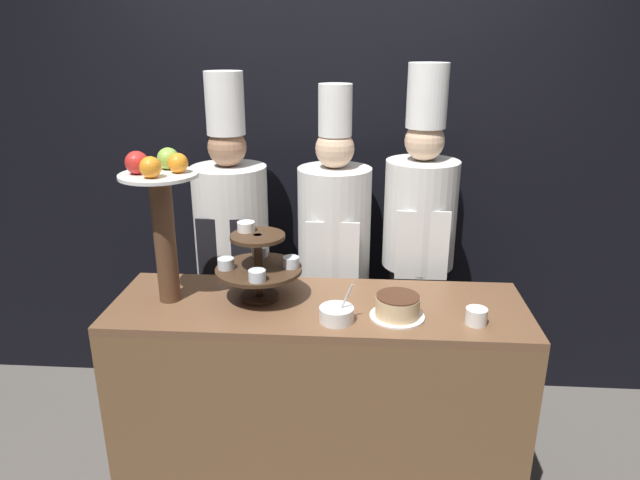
{
  "coord_description": "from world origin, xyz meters",
  "views": [
    {
      "loc": [
        0.16,
        -1.89,
        2.01
      ],
      "look_at": [
        0.0,
        0.38,
        1.2
      ],
      "focal_mm": 32.0,
      "sensor_mm": 36.0,
      "label": 1
    }
  ],
  "objects": [
    {
      "name": "wall_back",
      "position": [
        0.0,
        1.22,
        1.4
      ],
      "size": [
        10.0,
        0.06,
        2.8
      ],
      "color": "black",
      "rests_on": "ground_plane"
    },
    {
      "name": "buffet_counter",
      "position": [
        0.0,
        0.28,
        0.47
      ],
      "size": [
        1.75,
        0.55,
        0.95
      ],
      "color": "brown",
      "rests_on": "ground_plane"
    },
    {
      "name": "tiered_stand",
      "position": [
        -0.26,
        0.32,
        1.11
      ],
      "size": [
        0.37,
        0.37,
        0.33
      ],
      "color": "#3D2819",
      "rests_on": "buffet_counter"
    },
    {
      "name": "fruit_pedestal",
      "position": [
        -0.64,
        0.28,
        1.37
      ],
      "size": [
        0.32,
        0.32,
        0.64
      ],
      "color": "brown",
      "rests_on": "buffet_counter"
    },
    {
      "name": "cake_round",
      "position": [
        0.32,
        0.18,
        0.99
      ],
      "size": [
        0.22,
        0.22,
        0.09
      ],
      "color": "white",
      "rests_on": "buffet_counter"
    },
    {
      "name": "cup_white",
      "position": [
        0.63,
        0.14,
        0.98
      ],
      "size": [
        0.08,
        0.08,
        0.07
      ],
      "color": "white",
      "rests_on": "buffet_counter"
    },
    {
      "name": "serving_bowl_near",
      "position": [
        0.08,
        0.13,
        0.98
      ],
      "size": [
        0.14,
        0.14,
        0.16
      ],
      "color": "white",
      "rests_on": "buffet_counter"
    },
    {
      "name": "chef_left",
      "position": [
        -0.49,
        0.84,
        0.99
      ],
      "size": [
        0.38,
        0.38,
        1.86
      ],
      "color": "black",
      "rests_on": "ground_plane"
    },
    {
      "name": "chef_center_left",
      "position": [
        0.04,
        0.84,
        0.97
      ],
      "size": [
        0.37,
        0.37,
        1.81
      ],
      "color": "#38332D",
      "rests_on": "ground_plane"
    },
    {
      "name": "chef_center_right",
      "position": [
        0.47,
        0.85,
        1.04
      ],
      "size": [
        0.36,
        0.36,
        1.9
      ],
      "color": "#38332D",
      "rests_on": "ground_plane"
    }
  ]
}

